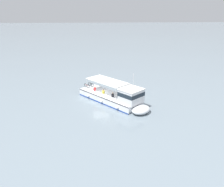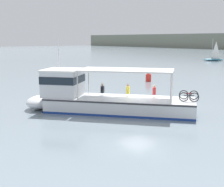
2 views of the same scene
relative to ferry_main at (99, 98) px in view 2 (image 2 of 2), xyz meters
The scene contains 4 objects.
ground_plane 3.07m from the ferry_main, 53.14° to the left, with size 400.00×400.00×0.00m, color gray.
ferry_main is the anchor object (origin of this frame).
sailboat_horizon_east 60.61m from the ferry_main, 118.40° to the left, with size 4.06×4.64×5.40m.
channel_buoy 18.04m from the ferry_main, 125.33° to the left, with size 0.70×0.70×1.40m.
Camera 2 is at (17.58, -15.33, 5.38)m, focal length 51.06 mm.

